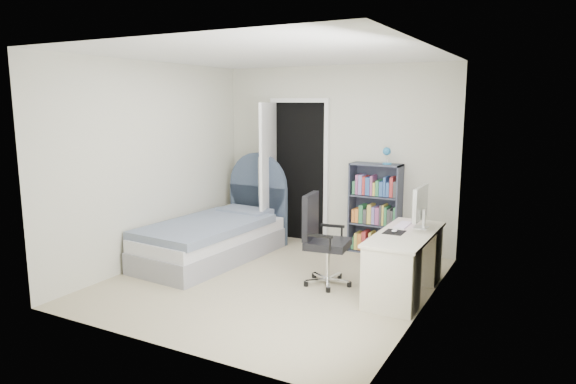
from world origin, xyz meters
The scene contains 8 objects.
room_shell centered at (0.00, 0.00, 1.25)m, with size 3.50×3.70×2.60m.
door centered at (-0.74, 1.52, 1.03)m, with size 0.92×0.81×2.06m.
bed centered at (-1.09, 0.44, 0.29)m, with size 1.12×2.17×1.30m.
nightstand centered at (-1.43, 1.61, 0.37)m, with size 0.38×0.38×0.57m.
floor_lamp centered at (-0.96, 1.33, 0.51)m, with size 0.18×0.18×1.25m.
bookcase centered at (0.66, 1.65, 0.57)m, with size 0.67×0.29×1.43m.
desk centered at (1.43, 0.34, 0.37)m, with size 0.55×1.37×1.12m.
office_chair centered at (0.52, 0.20, 0.56)m, with size 0.54×0.55×1.02m.
Camera 1 is at (2.79, -4.82, 2.01)m, focal length 32.00 mm.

